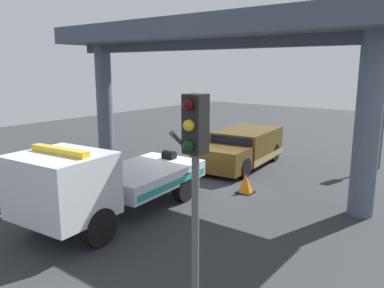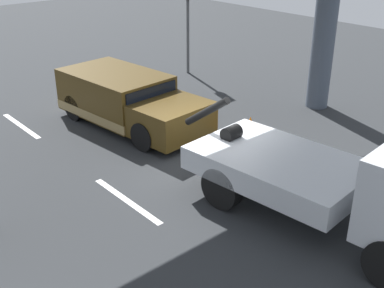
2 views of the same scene
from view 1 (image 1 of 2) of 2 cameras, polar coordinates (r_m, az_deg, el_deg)
The scene contains 8 objects.
ground_plane at distance 14.65m, azimuth -0.30°, elevation -6.42°, with size 60.00×40.00×0.10m, color #2D3033.
lane_stripe_west at distance 20.88m, azimuth 3.93°, elevation -0.83°, with size 2.60×0.16×0.01m, color silver.
lane_stripe_mid at distance 16.37m, azimuth -7.84°, elevation -4.40°, with size 2.60×0.16×0.01m, color silver.
tow_truck_white at distance 11.34m, azimuth -13.28°, elevation -5.52°, with size 7.33×2.93×2.46m.
towed_van_green at distance 17.59m, azimuth 7.52°, elevation -0.67°, with size 5.37×2.64×1.58m.
overpass_structure at distance 14.70m, azimuth 1.95°, elevation 14.91°, with size 3.60×13.82×6.15m.
traffic_light_far at distance 5.82m, azimuth 0.41°, elevation -3.33°, with size 0.39×0.32×4.07m.
traffic_cone_orange at distance 13.88m, azimuth 8.02°, elevation -5.92°, with size 0.58×0.58×0.69m.
Camera 1 is at (11.00, 8.56, 4.47)m, focal length 35.63 mm.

